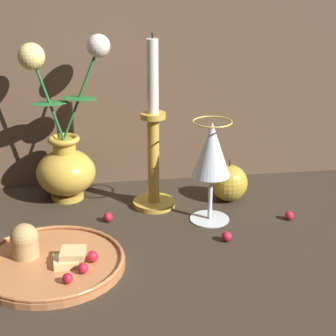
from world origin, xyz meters
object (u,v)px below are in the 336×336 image
Objects in this scene: plate_with_pastries at (49,259)px; vase at (65,155)px; wine_glass at (211,154)px; candlestick at (153,149)px; apple_beside_vase at (229,183)px.

vase is at bearing 84.86° from plate_with_pastries.
wine_glass is (0.28, 0.12, 0.11)m from plate_with_pastries.
candlestick is 3.90× the size of apple_beside_vase.
wine_glass reaches higher than plate_with_pastries.
plate_with_pastries is 0.32m from wine_glass.
vase is 0.32m from apple_beside_vase.
vase is at bearing 170.35° from apple_beside_vase.
apple_beside_vase is at bearing -9.65° from vase.
wine_glass is at bearing -27.35° from vase.
plate_with_pastries is 0.70× the size of candlestick.
apple_beside_vase is (0.33, 0.20, 0.02)m from plate_with_pastries.
vase is 0.27m from plate_with_pastries.
vase reaches higher than plate_with_pastries.
candlestick is at bearing -177.59° from apple_beside_vase.
apple_beside_vase is at bearing 2.41° from candlestick.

